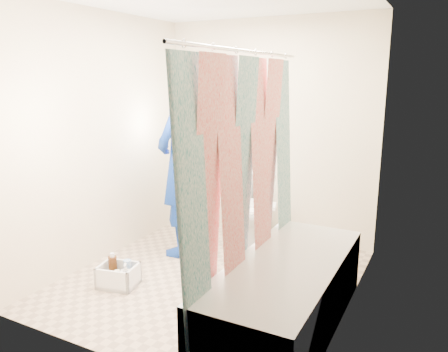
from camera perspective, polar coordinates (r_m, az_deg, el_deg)
The scene contains 13 objects.
floor at distance 4.06m, azimuth -1.63°, elevation -13.22°, with size 2.60×2.60×0.00m, color tan.
wall_back at distance 4.86m, azimuth 5.80°, elevation 5.87°, with size 2.40×0.02×2.40m, color beige.
wall_front at distance 2.66m, azimuth -15.57°, elevation -0.30°, with size 2.40×0.02×2.40m, color beige.
wall_left at distance 4.40m, azimuth -15.56°, elevation 4.75°, with size 0.02×2.60×2.40m, color beige.
wall_right at distance 3.29m, azimuth 16.83°, elevation 2.07°, with size 0.02×2.60×2.40m, color beige.
bathtub at distance 3.28m, azimuth 8.05°, elevation -14.80°, with size 0.70×1.75×0.50m.
curtain_rod at distance 3.04m, azimuth 2.98°, elevation 15.97°, with size 0.02×0.02×1.90m, color silver.
shower_curtain at distance 3.13m, azimuth 2.78°, elevation -1.30°, with size 0.06×1.75×1.80m, color white.
toilet at distance 4.80m, azimuth 4.03°, elevation -4.19°, with size 0.43×0.75×0.76m, color white.
tank_lid at distance 4.66m, azimuth 3.91°, elevation -3.84°, with size 0.47×0.20×0.04m, color white.
tank_internals at distance 4.91m, azimuth 3.82°, elevation 0.66°, with size 0.18×0.09×0.25m.
plumber at distance 4.39m, azimuth -5.36°, elevation 1.75°, with size 0.69×0.45×1.89m, color #0F269F.
cleaning_caddy at distance 3.99m, azimuth -13.50°, elevation -12.63°, with size 0.37×0.32×0.25m.
Camera 1 is at (1.79, -3.18, 1.78)m, focal length 35.00 mm.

